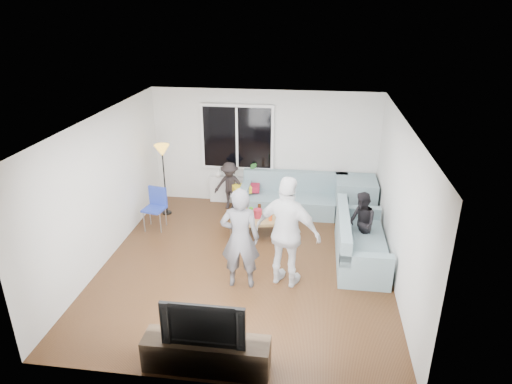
# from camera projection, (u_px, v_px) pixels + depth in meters

# --- Properties ---
(floor) EXTENTS (5.00, 5.50, 0.04)m
(floor) POSITION_uv_depth(u_px,v_px,m) (246.00, 265.00, 8.05)
(floor) COLOR #56351C
(floor) RESTS_ON ground
(ceiling) EXTENTS (5.00, 5.50, 0.04)m
(ceiling) POSITION_uv_depth(u_px,v_px,m) (244.00, 119.00, 7.02)
(ceiling) COLOR white
(ceiling) RESTS_ON ground
(wall_back) EXTENTS (5.00, 0.04, 2.60)m
(wall_back) POSITION_uv_depth(u_px,v_px,m) (265.00, 148.00, 10.06)
(wall_back) COLOR silver
(wall_back) RESTS_ON ground
(wall_front) EXTENTS (5.00, 0.04, 2.60)m
(wall_front) POSITION_uv_depth(u_px,v_px,m) (206.00, 296.00, 5.00)
(wall_front) COLOR silver
(wall_front) RESTS_ON ground
(wall_left) EXTENTS (0.04, 5.50, 2.60)m
(wall_left) POSITION_uv_depth(u_px,v_px,m) (102.00, 189.00, 7.85)
(wall_left) COLOR silver
(wall_left) RESTS_ON ground
(wall_right) EXTENTS (0.04, 5.50, 2.60)m
(wall_right) POSITION_uv_depth(u_px,v_px,m) (401.00, 206.00, 7.22)
(wall_right) COLOR silver
(wall_right) RESTS_ON ground
(window_frame) EXTENTS (1.62, 0.06, 1.47)m
(window_frame) POSITION_uv_depth(u_px,v_px,m) (237.00, 137.00, 9.97)
(window_frame) COLOR white
(window_frame) RESTS_ON wall_back
(window_glass) EXTENTS (1.50, 0.02, 1.35)m
(window_glass) POSITION_uv_depth(u_px,v_px,m) (237.00, 138.00, 9.93)
(window_glass) COLOR black
(window_glass) RESTS_ON window_frame
(window_mullion) EXTENTS (0.05, 0.03, 1.35)m
(window_mullion) POSITION_uv_depth(u_px,v_px,m) (237.00, 138.00, 9.92)
(window_mullion) COLOR white
(window_mullion) RESTS_ON window_frame
(radiator) EXTENTS (1.30, 0.12, 0.62)m
(radiator) POSITION_uv_depth(u_px,v_px,m) (238.00, 190.00, 10.41)
(radiator) COLOR silver
(radiator) RESTS_ON floor
(potted_plant) EXTENTS (0.22, 0.18, 0.39)m
(potted_plant) POSITION_uv_depth(u_px,v_px,m) (252.00, 170.00, 10.15)
(potted_plant) COLOR #306E2C
(potted_plant) RESTS_ON radiator
(vase) EXTENTS (0.19, 0.19, 0.17)m
(vase) POSITION_uv_depth(u_px,v_px,m) (219.00, 173.00, 10.29)
(vase) COLOR white
(vase) RESTS_ON radiator
(sofa_back_section) EXTENTS (2.30, 0.85, 0.85)m
(sofa_back_section) POSITION_uv_depth(u_px,v_px,m) (294.00, 195.00, 9.86)
(sofa_back_section) COLOR gray
(sofa_back_section) RESTS_ON floor
(sofa_right_section) EXTENTS (2.00, 0.85, 0.85)m
(sofa_right_section) POSITION_uv_depth(u_px,v_px,m) (362.00, 238.00, 8.04)
(sofa_right_section) COLOR gray
(sofa_right_section) RESTS_ON floor
(sofa_corner) EXTENTS (0.85, 0.85, 0.85)m
(sofa_corner) POSITION_uv_depth(u_px,v_px,m) (355.00, 198.00, 9.70)
(sofa_corner) COLOR gray
(sofa_corner) RESTS_ON floor
(cushion_yellow) EXTENTS (0.48, 0.45, 0.14)m
(cushion_yellow) POSITION_uv_depth(u_px,v_px,m) (242.00, 189.00, 9.95)
(cushion_yellow) COLOR yellow
(cushion_yellow) RESTS_ON sofa_back_section
(cushion_red) EXTENTS (0.39, 0.33, 0.13)m
(cushion_red) POSITION_uv_depth(u_px,v_px,m) (251.00, 188.00, 10.00)
(cushion_red) COLOR maroon
(cushion_red) RESTS_ON sofa_back_section
(coffee_table) EXTENTS (1.20, 0.80, 0.40)m
(coffee_table) POSITION_uv_depth(u_px,v_px,m) (258.00, 227.00, 8.94)
(coffee_table) COLOR #9C7A4B
(coffee_table) RESTS_ON floor
(pitcher) EXTENTS (0.17, 0.17, 0.17)m
(pitcher) POSITION_uv_depth(u_px,v_px,m) (258.00, 213.00, 8.84)
(pitcher) COLOR maroon
(pitcher) RESTS_ON coffee_table
(side_chair) EXTENTS (0.47, 0.47, 0.86)m
(side_chair) POSITION_uv_depth(u_px,v_px,m) (154.00, 210.00, 9.14)
(side_chair) COLOR #24399F
(side_chair) RESTS_ON floor
(floor_lamp) EXTENTS (0.32, 0.32, 1.56)m
(floor_lamp) POSITION_uv_depth(u_px,v_px,m) (164.00, 180.00, 9.67)
(floor_lamp) COLOR gold
(floor_lamp) RESTS_ON floor
(player_left) EXTENTS (0.65, 0.45, 1.71)m
(player_left) POSITION_uv_depth(u_px,v_px,m) (240.00, 238.00, 7.14)
(player_left) COLOR #525157
(player_left) RESTS_ON floor
(player_right) EXTENTS (1.19, 0.79, 1.87)m
(player_right) POSITION_uv_depth(u_px,v_px,m) (288.00, 233.00, 7.15)
(player_right) COLOR silver
(player_right) RESTS_ON floor
(spectator_right) EXTENTS (0.61, 0.69, 1.18)m
(spectator_right) POSITION_uv_depth(u_px,v_px,m) (361.00, 223.00, 8.22)
(spectator_right) COLOR black
(spectator_right) RESTS_ON floor
(spectator_back) EXTENTS (0.74, 0.48, 1.09)m
(spectator_back) POSITION_uv_depth(u_px,v_px,m) (230.00, 186.00, 10.02)
(spectator_back) COLOR black
(spectator_back) RESTS_ON floor
(tv_console) EXTENTS (1.60, 0.40, 0.44)m
(tv_console) POSITION_uv_depth(u_px,v_px,m) (207.00, 354.00, 5.68)
(tv_console) COLOR #302418
(tv_console) RESTS_ON floor
(television) EXTENTS (1.04, 0.14, 0.60)m
(television) POSITION_uv_depth(u_px,v_px,m) (205.00, 320.00, 5.48)
(television) COLOR black
(television) RESTS_ON tv_console
(bottle_a) EXTENTS (0.07, 0.07, 0.23)m
(bottle_a) POSITION_uv_depth(u_px,v_px,m) (246.00, 210.00, 8.93)
(bottle_a) COLOR #C16B0B
(bottle_a) RESTS_ON coffee_table
(bottle_b) EXTENTS (0.08, 0.08, 0.27)m
(bottle_b) POSITION_uv_depth(u_px,v_px,m) (251.00, 214.00, 8.69)
(bottle_b) COLOR #348317
(bottle_b) RESTS_ON coffee_table
(bottle_c) EXTENTS (0.07, 0.07, 0.23)m
(bottle_c) POSITION_uv_depth(u_px,v_px,m) (259.00, 210.00, 8.94)
(bottle_c) COLOR #32190B
(bottle_c) RESTS_ON coffee_table
(bottle_d) EXTENTS (0.07, 0.07, 0.26)m
(bottle_d) POSITION_uv_depth(u_px,v_px,m) (270.00, 214.00, 8.70)
(bottle_d) COLOR #F75315
(bottle_d) RESTS_ON coffee_table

